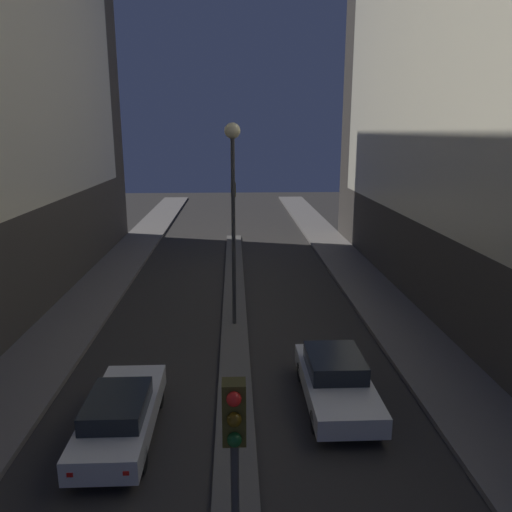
# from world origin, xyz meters

# --- Properties ---
(median_strip) EXTENTS (1.08, 35.71, 0.13)m
(median_strip) POSITION_xyz_m (0.00, 18.85, 0.06)
(median_strip) COLOR #56544F
(median_strip) RESTS_ON ground
(traffic_light_near) EXTENTS (0.32, 0.42, 4.75)m
(traffic_light_near) POSITION_xyz_m (0.00, 4.23, 3.60)
(traffic_light_near) COLOR #383838
(traffic_light_near) RESTS_ON median_strip
(traffic_light_mid) EXTENTS (0.32, 0.42, 4.75)m
(traffic_light_mid) POSITION_xyz_m (0.00, 30.58, 3.60)
(traffic_light_mid) COLOR #383838
(traffic_light_mid) RESTS_ON median_strip
(street_lamp) EXTENTS (0.63, 0.63, 8.30)m
(street_lamp) POSITION_xyz_m (0.00, 18.24, 6.29)
(street_lamp) COLOR #383838
(street_lamp) RESTS_ON median_strip
(car_left_lane) EXTENTS (1.77, 4.79, 1.41)m
(car_left_lane) POSITION_xyz_m (-3.07, 10.33, 0.73)
(car_left_lane) COLOR silver
(car_left_lane) RESTS_ON ground
(car_right_lane) EXTENTS (1.94, 4.78, 1.46)m
(car_right_lane) POSITION_xyz_m (3.07, 11.94, 0.74)
(car_right_lane) COLOR silver
(car_right_lane) RESTS_ON ground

